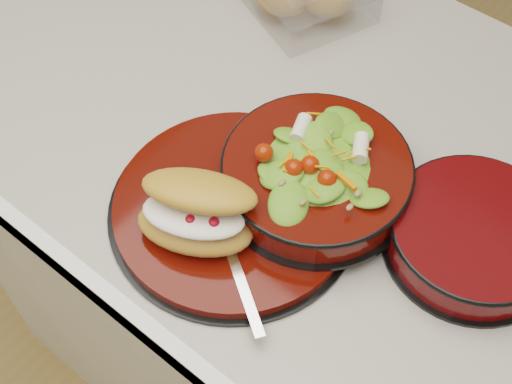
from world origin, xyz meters
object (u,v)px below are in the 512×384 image
Objects in this scene: salad_bowl at (317,169)px; extra_bowl at (475,235)px; dinner_plate at (234,208)px; fork at (236,268)px; island_counter at (305,287)px; croissant at (197,213)px.

salad_bowl is 0.21m from extra_bowl.
fork is at bearing -48.14° from dinner_plate.
island_counter is 0.51m from salad_bowl.
fork is (-0.00, -0.16, -0.04)m from salad_bowl.
salad_bowl is at bearing -163.48° from extra_bowl.
salad_bowl is (0.05, -0.09, 0.50)m from island_counter.
extra_bowl reaches higher than island_counter.
island_counter is 8.04× the size of fork.
croissant is (-0.01, -0.06, 0.05)m from dinner_plate.
island_counter is 5.63× the size of extra_bowl.
salad_bowl reaches higher than island_counter.
island_counter is at bearing 85.28° from dinner_plate.
extra_bowl is at bearing -9.64° from fork.
extra_bowl is (0.20, 0.21, 0.01)m from fork.
croissant reaches higher than dinner_plate.
salad_bowl reaches higher than fork.
salad_bowl is at bearing 38.34° from croissant.
fork is (0.07, -0.01, -0.04)m from croissant.
croissant is at bearing -95.43° from dinner_plate.
island_counter is at bearing 44.16° from fork.
dinner_plate is 0.30m from extra_bowl.
extra_bowl is at bearing 16.52° from salad_bowl.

